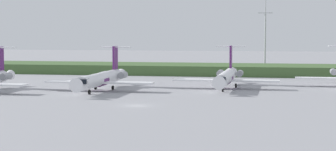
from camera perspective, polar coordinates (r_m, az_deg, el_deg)
name	(u,v)px	position (r m, az deg, el deg)	size (l,w,h in m)	color
ground_plane	(170,89)	(128.50, 0.18, -1.27)	(500.00, 500.00, 0.00)	#939399
grass_berm	(199,69)	(172.45, 2.95, 0.60)	(320.00, 20.00, 2.79)	#426033
regional_jet_third	(102,78)	(125.12, -6.37, -0.28)	(22.81, 31.00, 9.00)	white
regional_jet_fourth	(227,77)	(129.96, 5.62, -0.10)	(22.81, 31.00, 9.00)	white
antenna_mast	(265,35)	(182.79, 9.27, 3.86)	(4.40, 0.50, 27.37)	#B2B2B7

